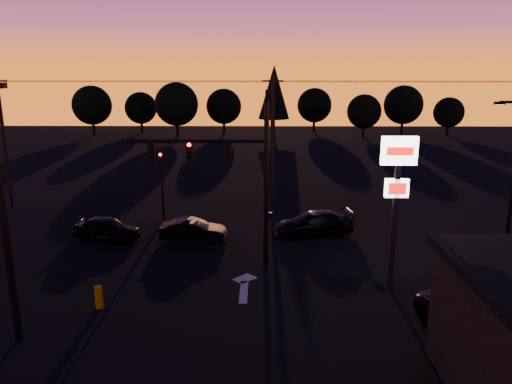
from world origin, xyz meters
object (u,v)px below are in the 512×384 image
bollard (99,297)px  car_left (107,228)px  parking_lot_light (1,200)px  car_mid (193,230)px  pylon_sign (397,181)px  car_right (314,223)px  suv_parked (475,317)px  secondary_signal (162,176)px  traffic_signal_mast (233,168)px

bollard → car_left: (-2.12, 8.19, 0.18)m
parking_lot_light → car_mid: size_ratio=2.46×
pylon_sign → car_right: bearing=110.7°
parking_lot_light → car_right: 17.18m
bollard → car_right: (9.70, 9.08, 0.21)m
parking_lot_light → pylon_sign: parking_lot_light is taller
car_left → suv_parked: 19.45m
parking_lot_light → bollard: parking_lot_light is taller
secondary_signal → car_mid: 5.16m
traffic_signal_mast → bollard: 8.24m
car_left → car_mid: bearing=-76.6°
secondary_signal → car_left: bearing=-123.4°
pylon_sign → suv_parked: size_ratio=1.51×
pylon_sign → car_left: bearing=156.8°
parking_lot_light → car_right: size_ratio=1.96×
car_left → car_mid: car_left is taller
parking_lot_light → car_mid: 12.51m
parking_lot_light → suv_parked: (16.71, 0.74, -4.65)m
suv_parked → car_right: bearing=82.7°
bollard → parking_lot_light: bearing=-130.2°
bollard → secondary_signal: bearing=88.2°
traffic_signal_mast → car_right: traffic_signal_mast is taller
traffic_signal_mast → car_right: bearing=46.1°
car_mid → suv_parked: suv_parked is taller
traffic_signal_mast → suv_parked: bearing=-33.9°
car_left → suv_parked: car_left is taller
car_left → suv_parked: (16.70, -9.97, -0.02)m
car_mid → suv_parked: (11.78, -9.78, 0.01)m
secondary_signal → suv_parked: 19.90m
traffic_signal_mast → secondary_signal: traffic_signal_mast is taller
car_left → pylon_sign: bearing=-97.6°
bollard → car_mid: size_ratio=0.25×
pylon_sign → car_mid: (-9.58, 6.02, -4.30)m
pylon_sign → car_left: pylon_sign is taller
secondary_signal → parking_lot_light: size_ratio=0.48×
car_right → suv_parked: (4.88, -10.86, -0.05)m
parking_lot_light → car_left: (0.00, 10.71, -4.62)m
pylon_sign → car_mid: pylon_sign is taller
car_right → parking_lot_light: bearing=-57.8°
secondary_signal → parking_lot_light: (-2.50, -14.49, 2.41)m
car_mid → parking_lot_light: bearing=157.2°
bollard → car_mid: car_mid is taller
bollard → suv_parked: (14.58, -1.78, 0.15)m
pylon_sign → bollard: bearing=-170.9°
parking_lot_light → pylon_sign: bearing=17.2°
car_mid → car_right: (6.90, 1.07, 0.07)m
car_mid → suv_parked: 15.31m
car_right → car_mid: bearing=-93.4°
traffic_signal_mast → secondary_signal: size_ratio=1.97×
car_left → car_right: 11.86m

